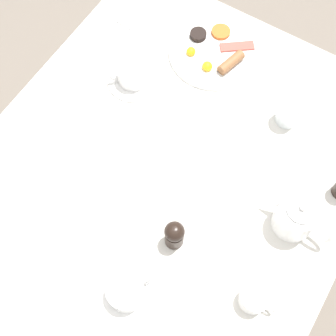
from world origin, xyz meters
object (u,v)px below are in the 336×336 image
Objects in this scene: pepper_grinder at (174,235)px; creamer_jug at (254,299)px; teapot_near at (297,217)px; water_glass_short at (290,111)px; breakfast_plate at (214,52)px; fork_spare at (126,25)px; teacup_with_saucer_left at (133,75)px; fork_by_plate at (37,300)px; knife_by_plate at (208,146)px; napkin_folded at (93,143)px; teacup_with_saucer_right at (126,292)px.

creamer_jug is at bearing -6.40° from pepper_grinder.
creamer_jug is (0.00, -0.22, -0.03)m from teapot_near.
breakfast_plate is at bearing 162.83° from water_glass_short.
fork_spare is at bearing 134.04° from pepper_grinder.
creamer_jug is (0.59, -0.37, -0.00)m from teacup_with_saucer_left.
water_glass_short is 0.82m from fork_by_plate.
water_glass_short reaches higher than knife_by_plate.
teapot_near is at bearing 8.33° from napkin_folded.
teacup_with_saucer_right is (0.18, -0.73, 0.02)m from breakfast_plate.
napkin_folded is at bearing -106.46° from breakfast_plate.
teacup_with_saucer_right reaches higher than napkin_folded.
breakfast_plate is at bearing 9.80° from fork_spare.
fork_by_plate is 0.85m from fork_spare.
teapot_near is 0.31m from water_glass_short.
pepper_grinder is 0.62× the size of fork_spare.
teapot_near is 0.79m from fork_spare.
pepper_grinder is 0.53× the size of knife_by_plate.
water_glass_short reaches higher than napkin_folded.
teapot_near is 0.30m from pepper_grinder.
teapot_near is 1.26× the size of teacup_with_saucer_left.
knife_by_plate is (0.29, -0.07, -0.03)m from teacup_with_saucer_left.
breakfast_plate is 1.40× the size of knife_by_plate.
teapot_near reaches higher than water_glass_short.
teapot_near is at bearing -39.63° from breakfast_plate.
water_glass_short is (0.44, 0.12, 0.02)m from teacup_with_saucer_left.
water_glass_short is 0.46× the size of napkin_folded.
teapot_near is at bearing 48.82° from fork_by_plate.
teacup_with_saucer_left is (-0.15, -0.21, 0.02)m from breakfast_plate.
teacup_with_saucer_right reaches higher than creamer_jug.
teacup_with_saucer_left is at bearing 95.37° from napkin_folded.
napkin_folded is 0.42m from fork_spare.
breakfast_plate is at bearing -32.11° from teapot_near.
fork_spare is (-0.29, -0.05, -0.01)m from breakfast_plate.
knife_by_plate is at bearing -7.94° from teapot_near.
knife_by_plate is 1.16× the size of fork_spare.
creamer_jug is 0.90m from fork_spare.
fork_by_plate and fork_spare have the same top height.
teacup_with_saucer_left is 1.49× the size of pepper_grinder.
teacup_with_saucer_right is at bearing -85.73° from knife_by_plate.
teacup_with_saucer_right is (0.33, -0.52, -0.00)m from teacup_with_saucer_left.
knife_by_plate is (-0.29, 0.08, -0.05)m from teapot_near.
napkin_folded is at bearing -68.24° from fork_spare.
teacup_with_saucer_right is 0.95× the size of fork_by_plate.
teapot_near is at bearing -23.24° from fork_spare.
creamer_jug is at bearing 31.83° from fork_by_plate.
teapot_near reaches higher than pepper_grinder.
knife_by_plate is at bearing 94.27° from teacup_with_saucer_right.
water_glass_short is at bearing 80.15° from teacup_with_saucer_right.
knife_by_plate is at bearing -127.22° from water_glass_short.
teacup_with_saucer_left is 1.66× the size of water_glass_short.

